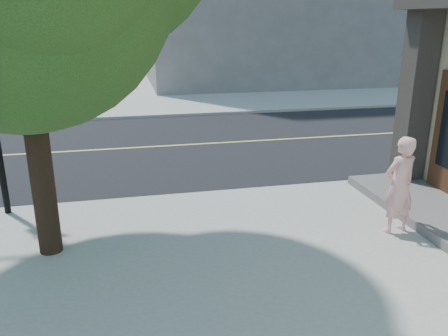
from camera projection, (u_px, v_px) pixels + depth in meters
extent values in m
cube|color=black|center=(12.00, 155.00, 13.45)|extent=(140.00, 9.00, 0.01)
cube|color=#A7A79C|center=(270.00, 76.00, 31.99)|extent=(29.00, 25.00, 0.12)
cube|color=slate|center=(432.00, 210.00, 9.06)|extent=(1.60, 4.00, 0.18)
cube|color=#35302B|center=(416.00, 95.00, 10.12)|extent=(0.55, 0.55, 4.20)
imported|color=#F8B2AC|center=(399.00, 185.00, 8.07)|extent=(0.72, 0.55, 1.79)
cylinder|color=black|center=(38.00, 144.00, 7.06)|extent=(0.37, 0.37, 3.71)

